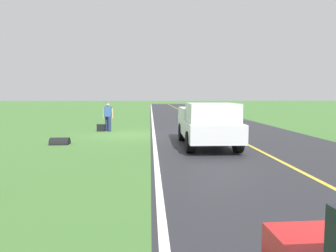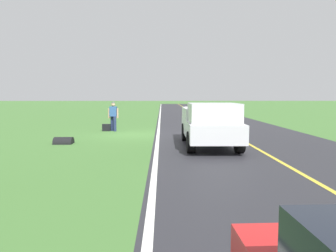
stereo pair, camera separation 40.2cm
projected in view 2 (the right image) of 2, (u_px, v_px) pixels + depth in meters
name	position (u px, v px, depth m)	size (l,w,h in m)	color
ground_plane	(135.00, 135.00, 17.43)	(200.00, 200.00, 0.00)	#427033
road_surface	(232.00, 134.00, 17.53)	(8.38, 120.00, 0.00)	#28282D
lane_edge_line	(158.00, 134.00, 17.45)	(0.16, 117.60, 0.00)	silver
lane_centre_line	(232.00, 134.00, 17.53)	(0.14, 117.60, 0.00)	gold
hitchhiker_walking	(113.00, 115.00, 19.06)	(0.62, 0.53, 1.75)	navy
suitcase_carried	(106.00, 128.00, 19.08)	(0.20, 0.46, 0.42)	black
pickup_truck_passing	(210.00, 123.00, 13.25)	(2.13, 5.42, 1.82)	silver
drainage_culvert	(64.00, 144.00, 14.13)	(0.60, 0.60, 0.80)	black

